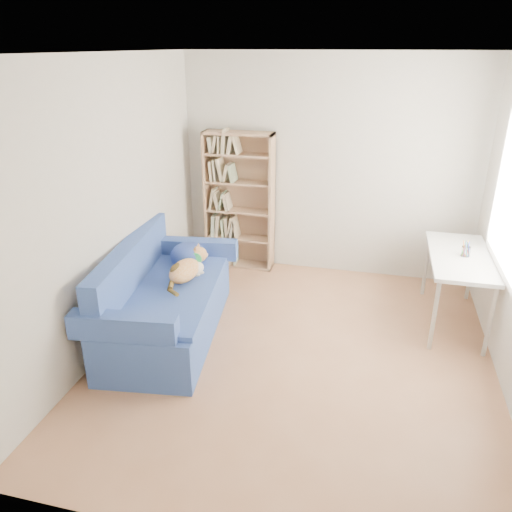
# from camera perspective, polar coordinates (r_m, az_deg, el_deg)

# --- Properties ---
(ground) EXTENTS (4.00, 4.00, 0.00)m
(ground) POSITION_cam_1_polar(r_m,az_deg,el_deg) (4.74, 4.66, -11.13)
(ground) COLOR #A26B49
(ground) RESTS_ON ground
(room_shell) EXTENTS (3.54, 4.04, 2.62)m
(room_shell) POSITION_cam_1_polar(r_m,az_deg,el_deg) (4.07, 6.86, 8.38)
(room_shell) COLOR silver
(room_shell) RESTS_ON ground
(sofa) EXTENTS (1.13, 1.99, 0.93)m
(sofa) POSITION_cam_1_polar(r_m,az_deg,el_deg) (4.97, -10.34, -4.95)
(sofa) COLOR navy
(sofa) RESTS_ON ground
(bookshelf) EXTENTS (0.85, 0.27, 1.71)m
(bookshelf) POSITION_cam_1_polar(r_m,az_deg,el_deg) (6.25, -1.90, 5.65)
(bookshelf) COLOR tan
(bookshelf) RESTS_ON ground
(desk) EXTENTS (0.58, 1.26, 0.75)m
(desk) POSITION_cam_1_polar(r_m,az_deg,el_deg) (5.32, 22.24, -0.58)
(desk) COLOR white
(desk) RESTS_ON ground
(pen_cup) EXTENTS (0.08, 0.08, 0.16)m
(pen_cup) POSITION_cam_1_polar(r_m,az_deg,el_deg) (5.26, 22.86, 0.61)
(pen_cup) COLOR white
(pen_cup) RESTS_ON desk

